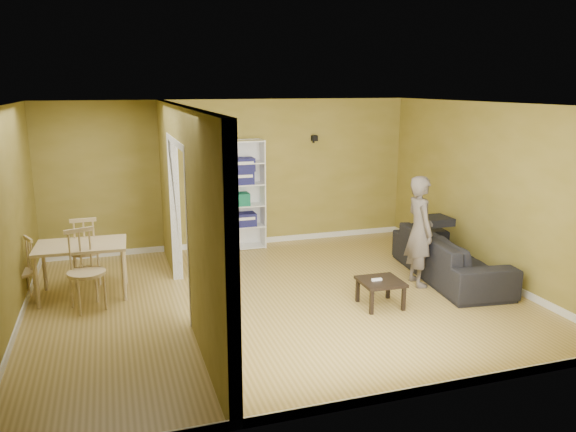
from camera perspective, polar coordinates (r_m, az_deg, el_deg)
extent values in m
plane|color=tan|center=(7.72, -0.97, -8.41)|extent=(6.50, 6.50, 0.00)
plane|color=white|center=(7.18, -1.05, 11.27)|extent=(6.50, 6.50, 0.00)
plane|color=olive|center=(9.96, -5.59, 4.23)|extent=(6.50, 0.00, 6.50)
plane|color=olive|center=(4.86, 8.43, -5.43)|extent=(6.50, 0.00, 6.50)
plane|color=olive|center=(7.14, -26.85, -0.71)|extent=(0.00, 5.50, 5.50)
plane|color=olive|center=(8.82, 19.66, 2.36)|extent=(0.00, 5.50, 5.50)
cube|color=black|center=(10.25, 2.70, 7.91)|extent=(0.10, 0.10, 0.10)
imported|color=#2B2C32|center=(8.73, 16.17, -3.26)|extent=(2.44, 1.26, 0.89)
imported|color=slate|center=(8.22, 13.28, -0.55)|extent=(0.73, 0.60, 1.88)
cube|color=white|center=(9.77, -7.04, 2.00)|extent=(0.02, 0.35, 1.92)
cube|color=white|center=(9.94, -2.57, 2.28)|extent=(0.02, 0.35, 1.92)
cube|color=white|center=(10.01, -5.00, 2.31)|extent=(0.81, 0.02, 1.92)
cube|color=white|center=(10.07, -4.68, -3.12)|extent=(0.77, 0.35, 0.02)
cube|color=white|center=(9.97, -4.72, -1.04)|extent=(0.77, 0.35, 0.02)
cube|color=white|center=(9.89, -4.76, 1.07)|extent=(0.77, 0.35, 0.02)
cube|color=white|center=(9.82, -4.80, 3.22)|extent=(0.77, 0.35, 0.02)
cube|color=white|center=(9.76, -4.85, 5.39)|extent=(0.77, 0.35, 0.02)
cube|color=white|center=(9.72, -4.89, 7.59)|extent=(0.77, 0.35, 0.02)
cube|color=navy|center=(9.95, -4.61, -0.34)|extent=(0.44, 0.29, 0.23)
cube|color=#0C5A4D|center=(9.85, -5.21, 1.71)|extent=(0.42, 0.27, 0.22)
cube|color=navy|center=(9.79, -4.86, 3.92)|extent=(0.44, 0.29, 0.23)
cube|color=navy|center=(9.76, -4.80, 5.26)|extent=(0.45, 0.29, 0.23)
cube|color=black|center=(7.46, 9.40, -6.60)|extent=(0.54, 0.54, 0.04)
cube|color=black|center=(7.24, 8.56, -8.70)|extent=(0.04, 0.04, 0.32)
cube|color=black|center=(7.44, 11.68, -8.22)|extent=(0.04, 0.04, 0.32)
cube|color=black|center=(7.62, 7.07, -7.53)|extent=(0.04, 0.04, 0.32)
cube|color=black|center=(7.81, 10.07, -7.12)|extent=(0.04, 0.04, 0.32)
cube|color=white|center=(7.43, 8.99, -6.40)|extent=(0.14, 0.04, 0.03)
cube|color=#D9C280|center=(8.11, -20.30, -2.82)|extent=(1.18, 0.79, 0.04)
cylinder|color=#D9C280|center=(7.94, -24.09, -6.30)|extent=(0.05, 0.05, 0.70)
cylinder|color=#D9C280|center=(7.88, -16.23, -5.79)|extent=(0.05, 0.05, 0.70)
cylinder|color=#D9C280|center=(8.59, -23.63, -4.81)|extent=(0.05, 0.05, 0.70)
cylinder|color=#D9C280|center=(8.53, -16.39, -4.34)|extent=(0.05, 0.05, 0.70)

